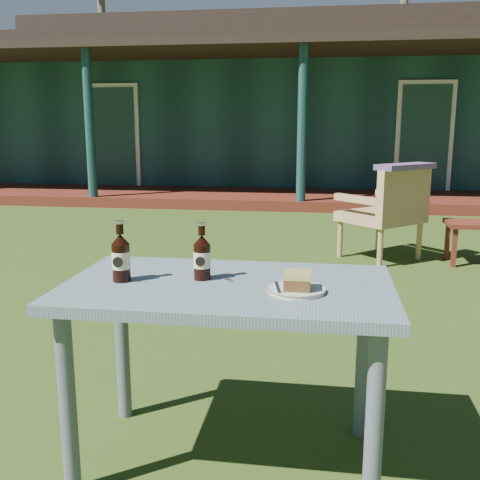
% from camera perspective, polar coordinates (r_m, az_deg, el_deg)
% --- Properties ---
extents(ground, '(80.00, 80.00, 0.00)m').
position_cam_1_polar(ground, '(3.79, 2.94, -8.19)').
color(ground, '#334916').
extents(pavilion, '(15.80, 8.30, 3.45)m').
position_cam_1_polar(pavilion, '(12.95, 7.20, 13.08)').
color(pavilion, '#163939').
rests_on(pavilion, ground).
extents(tree_left, '(0.28, 0.28, 10.50)m').
position_cam_1_polar(tree_left, '(22.98, -13.87, 21.37)').
color(tree_left, brown).
rests_on(tree_left, ground).
extents(tree_mid, '(0.28, 0.28, 9.50)m').
position_cam_1_polar(tree_mid, '(22.48, 16.23, 20.18)').
color(tree_mid, brown).
rests_on(tree_mid, ground).
extents(cafe_table, '(1.20, 0.70, 0.72)m').
position_cam_1_polar(cafe_table, '(2.09, -1.23, -7.08)').
color(cafe_table, slate).
rests_on(cafe_table, ground).
extents(plate, '(0.20, 0.20, 0.01)m').
position_cam_1_polar(plate, '(1.96, 5.75, -5.03)').
color(plate, silver).
rests_on(plate, cafe_table).
extents(cake_slice, '(0.09, 0.09, 0.06)m').
position_cam_1_polar(cake_slice, '(1.94, 5.85, -4.09)').
color(cake_slice, '#53381A').
rests_on(cake_slice, plate).
extents(fork, '(0.04, 0.14, 0.00)m').
position_cam_1_polar(fork, '(1.96, 3.84, -4.83)').
color(fork, silver).
rests_on(fork, plate).
extents(cola_bottle_near, '(0.06, 0.07, 0.22)m').
position_cam_1_polar(cola_bottle_near, '(2.09, -3.88, -1.72)').
color(cola_bottle_near, black).
rests_on(cola_bottle_near, cafe_table).
extents(cola_bottle_far, '(0.07, 0.07, 0.23)m').
position_cam_1_polar(cola_bottle_far, '(2.11, -12.01, -1.72)').
color(cola_bottle_far, black).
rests_on(cola_bottle_far, cafe_table).
extents(bottle_cap, '(0.03, 0.03, 0.01)m').
position_cam_1_polar(bottle_cap, '(2.08, -1.24, -4.11)').
color(bottle_cap, silver).
rests_on(bottle_cap, cafe_table).
extents(armchair_left, '(0.90, 0.89, 0.88)m').
position_cam_1_polar(armchair_left, '(5.51, 14.80, 3.08)').
color(armchair_left, tan).
rests_on(armchair_left, ground).
extents(floral_throw, '(0.60, 0.58, 0.05)m').
position_cam_1_polar(floral_throw, '(5.36, 16.49, 7.18)').
color(floral_throw, '#664A74').
rests_on(floral_throw, armchair_left).
extents(side_table, '(0.60, 0.40, 0.40)m').
position_cam_1_polar(side_table, '(5.65, 23.21, 1.11)').
color(side_table, '#592115').
rests_on(side_table, ground).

